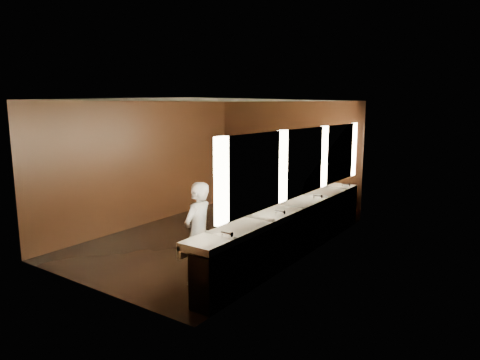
{
  "coord_description": "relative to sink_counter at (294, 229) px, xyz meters",
  "views": [
    {
      "loc": [
        5.25,
        -6.7,
        2.72
      ],
      "look_at": [
        0.61,
        0.0,
        1.28
      ],
      "focal_mm": 32.0,
      "sensor_mm": 36.0,
      "label": 1
    }
  ],
  "objects": [
    {
      "name": "floor",
      "position": [
        -1.79,
        0.0,
        -0.5
      ],
      "size": [
        6.0,
        6.0,
        0.0
      ],
      "primitive_type": "plane",
      "color": "black",
      "rests_on": "ground"
    },
    {
      "name": "ceiling",
      "position": [
        -1.79,
        0.0,
        2.3
      ],
      "size": [
        4.0,
        6.0,
        0.02
      ],
      "primitive_type": "cube",
      "color": "#2D2D2B",
      "rests_on": "wall_back"
    },
    {
      "name": "wall_back",
      "position": [
        -1.79,
        3.0,
        0.9
      ],
      "size": [
        4.0,
        0.02,
        2.8
      ],
      "primitive_type": "cube",
      "color": "black",
      "rests_on": "floor"
    },
    {
      "name": "wall_front",
      "position": [
        -1.79,
        -3.0,
        0.9
      ],
      "size": [
        4.0,
        0.02,
        2.8
      ],
      "primitive_type": "cube",
      "color": "black",
      "rests_on": "floor"
    },
    {
      "name": "wall_left",
      "position": [
        -3.79,
        0.0,
        0.9
      ],
      "size": [
        0.02,
        6.0,
        2.8
      ],
      "primitive_type": "cube",
      "color": "black",
      "rests_on": "floor"
    },
    {
      "name": "wall_right",
      "position": [
        0.21,
        0.0,
        0.9
      ],
      "size": [
        0.02,
        6.0,
        2.8
      ],
      "primitive_type": "cube",
      "color": "black",
      "rests_on": "floor"
    },
    {
      "name": "sink_counter",
      "position": [
        0.0,
        0.0,
        0.0
      ],
      "size": [
        0.55,
        5.4,
        1.01
      ],
      "color": "black",
      "rests_on": "floor"
    },
    {
      "name": "mirror_band",
      "position": [
        0.19,
        -0.0,
        1.25
      ],
      "size": [
        0.06,
        5.03,
        1.15
      ],
      "color": "#FFEDC0",
      "rests_on": "wall_right"
    },
    {
      "name": "person",
      "position": [
        -0.64,
        -1.92,
        0.3
      ],
      "size": [
        0.42,
        0.6,
        1.58
      ],
      "primitive_type": "imported",
      "rotation": [
        0.0,
        0.0,
        -1.5
      ],
      "color": "#9AB5E6",
      "rests_on": "floor"
    },
    {
      "name": "trash_bin",
      "position": [
        -0.22,
        -0.74,
        -0.19
      ],
      "size": [
        0.41,
        0.41,
        0.61
      ],
      "primitive_type": "cylinder",
      "rotation": [
        0.0,
        0.0,
        0.05
      ],
      "color": "black",
      "rests_on": "floor"
    }
  ]
}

